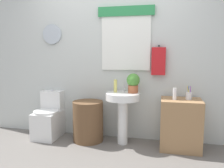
{
  "coord_description": "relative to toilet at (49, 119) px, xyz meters",
  "views": [
    {
      "loc": [
        0.78,
        -2.34,
        1.32
      ],
      "look_at": [
        0.08,
        0.8,
        0.89
      ],
      "focal_mm": 36.74,
      "sensor_mm": 36.0,
      "label": 1
    }
  ],
  "objects": [
    {
      "name": "toilet",
      "position": [
        0.0,
        0.0,
        0.0
      ],
      "size": [
        0.38,
        0.51,
        0.74
      ],
      "color": "white",
      "rests_on": "ground_plane"
    },
    {
      "name": "toothbrush_cup",
      "position": [
        2.1,
        -0.01,
        0.47
      ],
      "size": [
        0.08,
        0.08,
        0.19
      ],
      "color": "silver",
      "rests_on": "wooden_cabinet"
    },
    {
      "name": "potted_plant",
      "position": [
        1.33,
        0.03,
        0.62
      ],
      "size": [
        0.19,
        0.19,
        0.28
      ],
      "color": "#AD5B38",
      "rests_on": "pedestal_sink"
    },
    {
      "name": "back_wall",
      "position": [
        0.97,
        0.27,
        1.02
      ],
      "size": [
        4.4,
        0.18,
        2.6
      ],
      "color": "silver",
      "rests_on": "ground_plane"
    },
    {
      "name": "soap_bottle",
      "position": [
        1.07,
        0.02,
        0.56
      ],
      "size": [
        0.05,
        0.05,
        0.19
      ],
      "primitive_type": "cylinder",
      "color": "#DBD166",
      "rests_on": "pedestal_sink"
    },
    {
      "name": "pedestal_sink",
      "position": [
        1.19,
        -0.03,
        0.28
      ],
      "size": [
        0.49,
        0.49,
        0.75
      ],
      "color": "white",
      "rests_on": "ground_plane"
    },
    {
      "name": "laundry_hamper",
      "position": [
        0.66,
        -0.03,
        0.02
      ],
      "size": [
        0.45,
        0.45,
        0.61
      ],
      "primitive_type": "cylinder",
      "color": "brown",
      "rests_on": "ground_plane"
    },
    {
      "name": "wooden_cabinet",
      "position": [
        2.0,
        -0.03,
        0.06
      ],
      "size": [
        0.54,
        0.44,
        0.7
      ],
      "primitive_type": "cube",
      "color": "#9E754C",
      "rests_on": "ground_plane"
    },
    {
      "name": "lotion_bottle",
      "position": [
        1.91,
        -0.07,
        0.49
      ],
      "size": [
        0.05,
        0.05,
        0.16
      ],
      "primitive_type": "cylinder",
      "color": "white",
      "rests_on": "wooden_cabinet"
    },
    {
      "name": "faucet",
      "position": [
        1.19,
        0.09,
        0.52
      ],
      "size": [
        0.03,
        0.03,
        0.1
      ],
      "primitive_type": "cylinder",
      "color": "silver",
      "rests_on": "pedestal_sink"
    }
  ]
}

